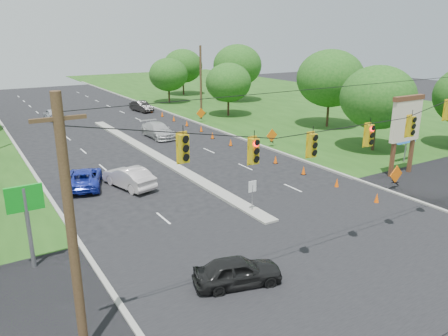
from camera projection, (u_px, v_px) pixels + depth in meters
ground at (321, 253)px, 21.91m from camera, size 160.00×160.00×0.00m
grass_right at (386, 123)px, 53.21m from camera, size 40.00×160.00×0.06m
cross_street at (321, 253)px, 21.91m from camera, size 160.00×14.00×0.02m
curb_left at (18, 149)px, 41.17m from camera, size 0.25×110.00×0.16m
curb_right at (204, 126)px, 51.32m from camera, size 0.25×110.00×0.16m
median at (155, 156)px, 38.94m from camera, size 1.00×34.00×0.18m
median_sign at (252, 190)px, 26.34m from camera, size 0.55×0.06×2.05m
signal_span at (343, 163)px, 19.59m from camera, size 25.60×0.32×9.00m
utility_pole_far_right at (201, 82)px, 55.24m from camera, size 0.28×0.28×9.00m
pylon_sign at (406, 123)px, 32.94m from camera, size 5.90×2.30×6.12m
cone_0 at (377, 198)px, 28.12m from camera, size 0.32×0.32×0.70m
cone_1 at (337, 183)px, 30.96m from camera, size 0.32×0.32×0.70m
cone_2 at (304, 170)px, 33.80m from camera, size 0.32×0.32×0.70m
cone_3 at (276, 159)px, 36.64m from camera, size 0.32×0.32×0.70m
cone_4 at (251, 150)px, 39.48m from camera, size 0.32×0.32×0.70m
cone_5 at (231, 142)px, 42.32m from camera, size 0.32×0.32×0.70m
cone_6 at (212, 135)px, 45.16m from camera, size 0.32×0.32×0.70m
cone_7 at (201, 129)px, 48.30m from camera, size 0.32×0.32×0.70m
cone_8 at (187, 123)px, 51.14m from camera, size 0.32×0.32×0.70m
cone_9 at (174, 118)px, 53.98m from camera, size 0.32×0.32×0.70m
cone_10 at (162, 114)px, 56.82m from camera, size 0.32×0.32×0.70m
cone_11 at (152, 110)px, 59.66m from camera, size 0.32×0.32×0.70m
cone_12 at (142, 107)px, 62.50m from camera, size 0.32×0.32×0.70m
cone_13 at (133, 103)px, 65.34m from camera, size 0.32×0.32×0.70m
work_sign_0 at (396, 175)px, 30.26m from camera, size 1.27×0.58×1.37m
work_sign_1 at (272, 136)px, 41.61m from camera, size 1.27×0.58×1.37m
work_sign_2 at (201, 114)px, 52.97m from camera, size 1.27×0.58×1.37m
tree_7 at (378, 97)px, 39.21m from camera, size 6.72×6.72×7.84m
tree_8 at (330, 78)px, 49.15m from camera, size 7.56×7.56×8.82m
tree_9 at (228, 83)px, 56.24m from camera, size 5.88×5.88×6.86m
tree_10 at (237, 65)px, 68.00m from camera, size 7.56×7.56×8.82m
tree_11 at (183, 66)px, 75.10m from camera, size 6.72×6.72×7.84m
tree_12 at (168, 75)px, 66.59m from camera, size 5.88×5.88×6.86m
black_sedan at (238, 271)px, 18.94m from camera, size 4.15×2.52×1.32m
white_sedan at (129, 177)px, 30.87m from camera, size 2.67×4.86×1.52m
blue_pickup at (84, 178)px, 30.99m from camera, size 3.75×5.36×1.36m
silver_car_far at (158, 130)px, 45.60m from camera, size 2.25×5.33×1.54m
silver_car_oncoming at (52, 114)px, 54.91m from camera, size 1.75×4.12×1.39m
dark_car_receding at (141, 106)px, 60.49m from camera, size 2.11×4.54×1.44m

